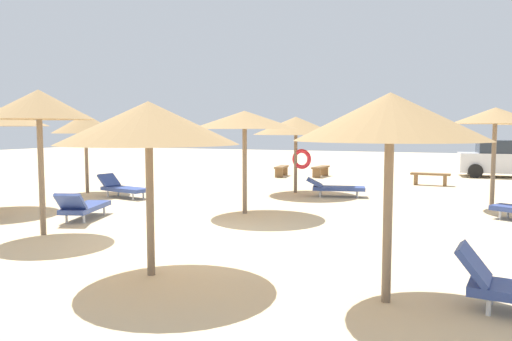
% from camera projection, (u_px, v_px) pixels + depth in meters
% --- Properties ---
extents(ground_plane, '(80.00, 80.00, 0.00)m').
position_uv_depth(ground_plane, '(198.00, 243.00, 9.64)').
color(ground_plane, beige).
extents(parasol_0, '(2.45, 2.45, 2.71)m').
position_uv_depth(parasol_0, '(390.00, 118.00, 6.17)').
color(parasol_0, '#75604C').
rests_on(parasol_0, ground).
extents(parasol_1, '(2.98, 2.98, 2.66)m').
position_uv_depth(parasol_1, '(296.00, 126.00, 16.94)').
color(parasol_1, '#75604C').
rests_on(parasol_1, ground).
extents(parasol_2, '(2.29, 2.29, 2.76)m').
position_uv_depth(parasol_2, '(85.00, 124.00, 17.01)').
color(parasol_2, '#75604C').
rests_on(parasol_2, ground).
extents(parasol_3, '(2.22, 2.22, 3.07)m').
position_uv_depth(parasol_3, '(39.00, 105.00, 10.17)').
color(parasol_3, '#75604C').
rests_on(parasol_3, ground).
extents(parasol_4, '(2.39, 2.39, 2.84)m').
position_uv_depth(parasol_4, '(495.00, 116.00, 13.58)').
color(parasol_4, '#75604C').
rests_on(parasol_4, ground).
extents(parasol_7, '(2.84, 2.84, 2.72)m').
position_uv_depth(parasol_7, '(245.00, 120.00, 12.81)').
color(parasol_7, '#75604C').
rests_on(parasol_7, ground).
extents(parasol_8, '(2.75, 2.75, 2.66)m').
position_uv_depth(parasol_8, '(149.00, 123.00, 7.34)').
color(parasol_8, '#75604C').
rests_on(parasol_8, ground).
extents(lounger_1, '(2.01, 1.05, 0.62)m').
position_uv_depth(lounger_1, '(335.00, 187.00, 16.18)').
color(lounger_1, '#33478C').
rests_on(lounger_1, ground).
extents(lounger_2, '(1.97, 1.00, 0.74)m').
position_uv_depth(lounger_2, '(122.00, 188.00, 16.00)').
color(lounger_2, '#33478C').
rests_on(lounger_2, ground).
extents(lounger_3, '(1.16, 1.98, 0.76)m').
position_uv_depth(lounger_3, '(83.00, 207.00, 12.12)').
color(lounger_3, '#33478C').
rests_on(lounger_3, ground).
extents(bench_0, '(0.52, 1.53, 0.49)m').
position_uv_depth(bench_0, '(321.00, 169.00, 22.91)').
color(bench_0, brown).
rests_on(bench_0, ground).
extents(bench_1, '(1.52, 0.47, 0.49)m').
position_uv_depth(bench_1, '(430.00, 177.00, 19.43)').
color(bench_1, brown).
rests_on(bench_1, ground).
extents(bench_2, '(0.59, 1.54, 0.49)m').
position_uv_depth(bench_2, '(281.00, 169.00, 23.04)').
color(bench_2, brown).
rests_on(bench_2, ground).
extents(parked_car, '(4.13, 2.26, 1.72)m').
position_uv_depth(parked_car, '(504.00, 159.00, 22.69)').
color(parked_car, silver).
rests_on(parked_car, ground).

